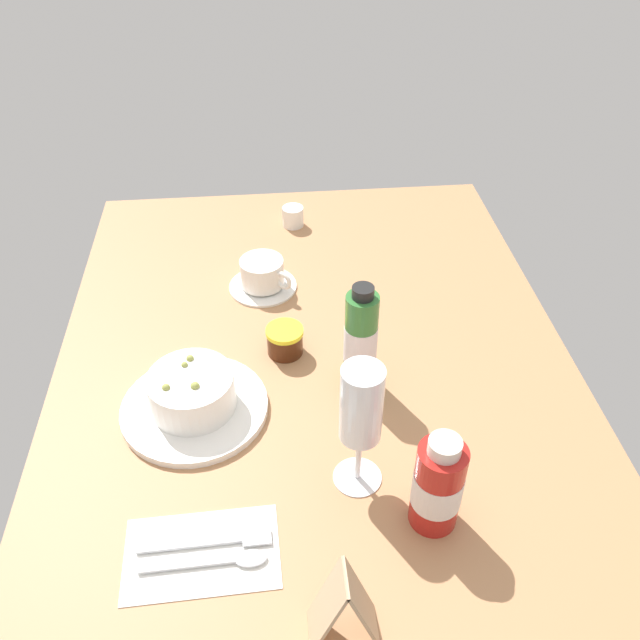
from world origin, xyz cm
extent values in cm
cube|color=#A8754C|center=(0.00, 0.00, -1.50)|extent=(110.00, 84.00, 3.00)
cylinder|color=white|center=(10.78, -18.97, 0.60)|extent=(21.96, 21.96, 1.20)
cylinder|color=white|center=(10.78, -18.97, 4.10)|extent=(12.67, 12.67, 5.80)
cylinder|color=beige|center=(10.78, -18.97, 6.20)|extent=(10.90, 10.90, 1.60)
sphere|color=#989D4A|center=(6.94, -19.08, 7.10)|extent=(1.13, 1.13, 1.13)
sphere|color=#989D4A|center=(12.68, -22.13, 7.10)|extent=(1.18, 1.18, 1.18)
sphere|color=#989D4A|center=(12.78, -18.06, 7.10)|extent=(1.31, 1.31, 1.31)
sphere|color=#989D4A|center=(8.24, -19.81, 7.10)|extent=(0.98, 0.98, 0.98)
cube|color=white|center=(34.80, -16.97, 0.15)|extent=(12.20, 19.30, 0.30)
cube|color=silver|center=(33.60, -17.97, 0.55)|extent=(1.59, 14.03, 0.50)
cube|color=silver|center=(33.60, -10.17, 0.55)|extent=(2.30, 3.66, 0.40)
cube|color=silver|center=(36.40, -17.97, 0.55)|extent=(1.36, 13.02, 0.50)
ellipsoid|color=silver|center=(36.40, -10.97, 0.60)|extent=(2.40, 4.00, 0.60)
cylinder|color=white|center=(-19.29, -7.89, 0.45)|extent=(12.55, 12.55, 0.90)
cylinder|color=white|center=(-19.29, -7.89, 3.45)|extent=(7.99, 7.99, 5.09)
cylinder|color=#32220E|center=(-19.29, -7.89, 5.49)|extent=(6.79, 6.79, 1.00)
torus|color=white|center=(-15.97, -4.16, 3.70)|extent=(2.99, 3.22, 3.60)
cylinder|color=white|center=(-40.82, -0.86, 2.10)|extent=(4.42, 4.42, 4.20)
cone|color=white|center=(-40.39, -2.80, 3.70)|extent=(1.97, 2.44, 2.28)
cylinder|color=white|center=(25.33, 3.62, 0.20)|extent=(6.64, 6.64, 0.40)
cylinder|color=white|center=(25.33, 3.62, 4.65)|extent=(0.80, 0.80, 8.50)
cylinder|color=white|center=(25.33, 3.62, 14.50)|extent=(5.43, 5.43, 11.21)
cylinder|color=#EEF0C0|center=(25.33, 3.62, 12.82)|extent=(4.46, 4.46, 6.73)
cylinder|color=#441E0E|center=(-1.06, -4.72, 2.02)|extent=(5.86, 5.86, 4.04)
cylinder|color=yellow|center=(-1.06, -4.72, 4.44)|extent=(6.15, 6.15, 0.80)
cylinder|color=#337233|center=(6.90, 6.39, 8.35)|extent=(4.95, 4.95, 16.70)
cylinder|color=silver|center=(6.90, 6.39, 8.02)|extent=(5.05, 5.05, 6.35)
cylinder|color=black|center=(6.90, 6.39, 17.56)|extent=(3.22, 3.22, 1.71)
cylinder|color=#B21E19|center=(32.50, 12.31, 6.57)|extent=(6.16, 6.16, 13.14)
cylinder|color=silver|center=(32.50, 12.31, 6.31)|extent=(6.28, 6.28, 4.99)
cylinder|color=silver|center=(32.50, 12.31, 14.06)|extent=(4.00, 4.00, 1.84)
cube|color=tan|center=(45.73, 1.03, 5.57)|extent=(4.79, 4.08, 11.27)
cube|color=tan|center=(45.73, -2.67, 5.57)|extent=(4.79, 4.08, 11.27)
camera|label=1|loc=(80.47, -6.76, 73.99)|focal=37.21mm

